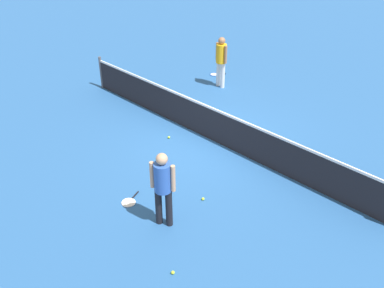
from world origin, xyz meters
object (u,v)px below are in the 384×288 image
tennis_racket_near_player (129,202)px  tennis_racket_far_player (215,74)px  player_near_side (163,184)px  tennis_ball_near_player (203,199)px  player_far_side (221,58)px  tennis_ball_midcourt (169,137)px  tennis_ball_by_net (173,272)px

tennis_racket_near_player → tennis_racket_far_player: size_ratio=1.07×
player_near_side → tennis_ball_near_player: player_near_side is taller
player_far_side → tennis_racket_far_player: (-0.81, 0.64, -1.00)m
player_far_side → tennis_racket_far_player: 1.43m
player_near_side → tennis_ball_near_player: size_ratio=25.76×
tennis_ball_near_player → tennis_ball_midcourt: same height
tennis_racket_near_player → tennis_ball_midcourt: tennis_ball_midcourt is taller
player_far_side → tennis_ball_midcourt: size_ratio=25.76×
tennis_ball_by_net → player_near_side: bearing=143.7°
player_far_side → tennis_ball_by_net: player_far_side is taller
player_near_side → player_far_side: (-3.73, 5.99, 0.00)m
tennis_ball_near_player → tennis_ball_midcourt: 2.81m
player_near_side → tennis_ball_by_net: bearing=-36.3°
tennis_racket_far_player → tennis_ball_by_net: 9.33m
tennis_ball_midcourt → tennis_ball_near_player: bearing=-27.6°
tennis_racket_far_player → tennis_ball_by_net: tennis_ball_by_net is taller
player_far_side → tennis_ball_midcourt: (1.29, -3.58, -0.98)m
tennis_ball_near_player → tennis_ball_by_net: (1.05, -1.92, 0.00)m
player_far_side → player_near_side: bearing=-58.1°
player_near_side → tennis_ball_midcourt: size_ratio=25.76×
tennis_racket_near_player → tennis_racket_far_player: same height
player_far_side → tennis_racket_far_player: player_far_side is taller
tennis_racket_near_player → player_far_side: bearing=113.7°
tennis_racket_near_player → tennis_ball_by_net: 2.28m
tennis_racket_far_player → tennis_ball_by_net: size_ratio=8.58×
player_near_side → player_far_side: bearing=121.9°
tennis_racket_far_player → tennis_ball_near_player: (4.58, -5.52, 0.02)m
player_far_side → tennis_ball_near_player: 6.25m
tennis_racket_near_player → tennis_ball_midcourt: bearing=119.1°
player_far_side → tennis_racket_near_player: size_ratio=2.81×
player_far_side → tennis_ball_midcourt: bearing=-70.3°
tennis_racket_near_player → tennis_racket_far_player: bearing=117.4°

